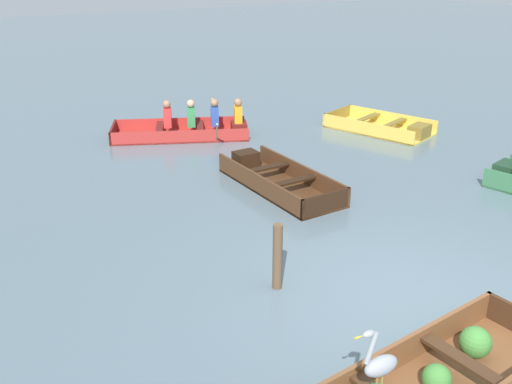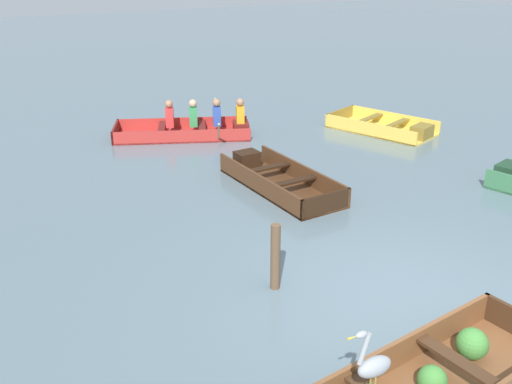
# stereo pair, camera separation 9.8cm
# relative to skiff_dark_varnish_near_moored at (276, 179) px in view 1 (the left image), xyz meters

# --- Properties ---
(ground_plane) EXTENTS (80.00, 80.00, 0.00)m
(ground_plane) POSITION_rel_skiff_dark_varnish_near_moored_xyz_m (-0.64, -4.08, -0.13)
(ground_plane) COLOR slate
(skiff_dark_varnish_near_moored) EXTENTS (1.10, 2.77, 0.37)m
(skiff_dark_varnish_near_moored) POSITION_rel_skiff_dark_varnish_near_moored_xyz_m (0.00, 0.00, 0.00)
(skiff_dark_varnish_near_moored) COLOR #4C2D19
(skiff_dark_varnish_near_moored) RESTS_ON ground
(skiff_yellow_far_moored) EXTENTS (1.98, 2.72, 0.33)m
(skiff_yellow_far_moored) POSITION_rel_skiff_dark_varnish_near_moored_xyz_m (4.14, 1.66, -0.02)
(skiff_yellow_far_moored) COLOR #E5BC47
(skiff_yellow_far_moored) RESTS_ON ground
(rowboat_red_with_crew) EXTENTS (3.34, 2.61, 0.88)m
(rowboat_red_with_crew) POSITION_rel_skiff_dark_varnish_near_moored_xyz_m (-0.05, 3.68, 0.08)
(rowboat_red_with_crew) COLOR #AD2D28
(rowboat_red_with_crew) RESTS_ON ground
(heron_on_dinghy) EXTENTS (0.45, 0.16, 0.84)m
(heron_on_dinghy) POSITION_rel_skiff_dark_varnish_near_moored_xyz_m (-2.52, -5.57, 0.76)
(heron_on_dinghy) COLOR olive
(heron_on_dinghy) RESTS_ON dinghy_wooden_brown_foreground
(mooring_post) EXTENTS (0.12, 0.12, 0.90)m
(mooring_post) POSITION_rel_skiff_dark_varnish_near_moored_xyz_m (-1.85, -2.98, 0.32)
(mooring_post) COLOR brown
(mooring_post) RESTS_ON ground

